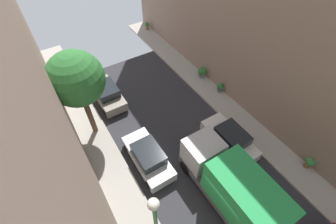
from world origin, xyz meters
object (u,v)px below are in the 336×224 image
object	(u,v)px
delivery_truck	(233,187)
potted_plant_5	(202,72)
parked_car_left_3	(107,94)
potted_plant_2	(220,87)
street_tree_2	(76,79)
potted_plant_1	(147,26)
potted_plant_4	(309,163)
parked_car_right_2	(230,139)
parked_car_left_2	(148,157)
lamp_post	(156,221)

from	to	relation	value
delivery_truck	potted_plant_5	world-z (taller)	delivery_truck
parked_car_left_3	potted_plant_2	world-z (taller)	parked_car_left_3
delivery_truck	street_tree_2	size ratio (longest dim) A/B	1.01
potted_plant_1	potted_plant_4	distance (m)	20.94
potted_plant_2	parked_car_right_2	bearing A→B (deg)	-123.66
potted_plant_5	parked_car_right_2	bearing A→B (deg)	-112.80
delivery_truck	potted_plant_2	size ratio (longest dim) A/B	7.81
parked_car_left_2	potted_plant_5	size ratio (longest dim) A/B	4.24
potted_plant_5	potted_plant_2	bearing A→B (deg)	-87.54
potted_plant_4	street_tree_2	bearing A→B (deg)	136.37
delivery_truck	lamp_post	xyz separation A→B (m)	(-4.60, 0.07, 2.20)
potted_plant_4	parked_car_right_2	bearing A→B (deg)	127.48
potted_plant_4	parked_car_left_2	bearing A→B (deg)	145.92
parked_car_left_2	lamp_post	distance (m)	5.90
parked_car_right_2	potted_plant_1	world-z (taller)	parked_car_right_2
parked_car_right_2	street_tree_2	distance (m)	10.51
parked_car_left_2	street_tree_2	world-z (taller)	street_tree_2
parked_car_left_2	street_tree_2	size ratio (longest dim) A/B	0.64
potted_plant_1	street_tree_2	bearing A→B (deg)	-133.28
street_tree_2	potted_plant_5	xyz separation A→B (m)	(10.33, 0.79, -4.30)
parked_car_left_2	lamp_post	xyz separation A→B (m)	(-1.90, -4.53, 3.27)
parked_car_left_3	lamp_post	world-z (taller)	lamp_post
potted_plant_5	lamp_post	size ratio (longest dim) A/B	0.17
delivery_truck	potted_plant_1	xyz separation A→B (m)	(5.50, 19.81, -1.15)
street_tree_2	lamp_post	size ratio (longest dim) A/B	1.12
parked_car_right_2	street_tree_2	world-z (taller)	street_tree_2
delivery_truck	street_tree_2	xyz separation A→B (m)	(-4.76, 8.91, 3.21)
parked_car_left_3	delivery_truck	world-z (taller)	delivery_truck
potted_plant_4	potted_plant_1	bearing A→B (deg)	90.73
parked_car_right_2	potted_plant_1	bearing A→B (deg)	80.60
delivery_truck	parked_car_left_3	bearing A→B (deg)	103.20
potted_plant_1	potted_plant_2	size ratio (longest dim) A/B	1.03
parked_car_left_2	delivery_truck	xyz separation A→B (m)	(2.70, -4.60, 1.07)
parked_car_left_2	parked_car_left_3	size ratio (longest dim) A/B	1.00
parked_car_left_3	potted_plant_2	bearing A→B (deg)	-26.50
potted_plant_2	potted_plant_5	xyz separation A→B (m)	(-0.10, 2.36, 0.07)
parked_car_left_2	potted_plant_4	xyz separation A→B (m)	(8.47, -5.73, -0.08)
delivery_truck	street_tree_2	distance (m)	10.60
potted_plant_2	potted_plant_4	bearing A→B (deg)	-89.33
potted_plant_1	potted_plant_5	bearing A→B (deg)	-89.61
parked_car_left_3	lamp_post	size ratio (longest dim) A/B	0.71
lamp_post	potted_plant_5	bearing A→B (deg)	43.42
parked_car_right_2	delivery_truck	distance (m)	4.08
delivery_truck	potted_plant_5	xyz separation A→B (m)	(5.57, 9.70, -1.10)
parked_car_left_3	lamp_post	distance (m)	12.04
parked_car_left_3	potted_plant_5	xyz separation A→B (m)	(8.27, -1.81, -0.03)
lamp_post	street_tree_2	bearing A→B (deg)	91.04
parked_car_left_3	parked_car_right_2	bearing A→B (deg)	-57.98
potted_plant_2	lamp_post	size ratio (longest dim) A/B	0.14
parked_car_left_3	parked_car_left_2	bearing A→B (deg)	-90.00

